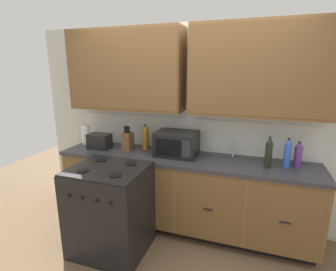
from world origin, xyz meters
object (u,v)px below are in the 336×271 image
paper_towel_roll (86,134)px  bottle_dark (269,153)px  stove_range (110,209)px  microwave (177,144)px  bottle_blue (288,153)px  bottle_violet (298,154)px  bottle_amber (145,137)px  knife_block (128,141)px  toaster (100,141)px

paper_towel_roll → bottle_dark: bottle_dark is taller
paper_towel_roll → stove_range: bearing=-43.1°
microwave → bottle_blue: size_ratio=1.51×
microwave → bottle_dark: 1.01m
paper_towel_roll → bottle_blue: size_ratio=0.82×
microwave → bottle_violet: size_ratio=1.80×
bottle_blue → stove_range: bearing=-159.0°
bottle_blue → bottle_amber: bottle_amber is taller
knife_block → bottle_violet: (1.94, 0.06, 0.02)m
stove_range → toaster: toaster is taller
toaster → bottle_dark: size_ratio=0.85×
stove_range → knife_block: 0.88m
bottle_violet → bottle_amber: 1.75m
bottle_violet → bottle_amber: size_ratio=0.84×
microwave → bottle_violet: (1.30, 0.06, -0.01)m
microwave → stove_range: bearing=-127.5°
bottle_dark → toaster: bearing=179.5°
paper_towel_roll → bottle_dark: 2.32m
bottle_amber → paper_towel_roll: bearing=-177.4°
stove_range → bottle_blue: 1.92m
bottle_violet → bottle_dark: (-0.29, -0.14, 0.03)m
bottle_violet → bottle_blue: bottle_blue is taller
paper_towel_roll → microwave: bearing=-2.8°
bottle_amber → bottle_dark: bottle_dark is taller
microwave → paper_towel_roll: microwave is taller
knife_block → bottle_violet: knife_block is taller
knife_block → bottle_dark: 1.65m
bottle_amber → bottle_dark: bearing=-7.2°
microwave → bottle_dark: bearing=-4.5°
stove_range → paper_towel_roll: (-0.79, 0.74, 0.58)m
stove_range → bottle_violet: bottle_violet is taller
bottle_dark → bottle_violet: bearing=25.2°
knife_block → paper_towel_roll: (-0.66, 0.07, 0.01)m
bottle_dark → stove_range: bearing=-158.7°
microwave → toaster: bearing=-176.5°
paper_towel_roll → bottle_amber: bearing=2.6°
bottle_violet → bottle_blue: bearing=-145.1°
paper_towel_roll → bottle_blue: bottle_blue is taller
bottle_amber → bottle_dark: 1.46m
bottle_blue → bottle_dark: (-0.18, -0.06, 0.01)m
knife_block → bottle_violet: size_ratio=1.16×
stove_range → microwave: (0.52, 0.67, 0.59)m
stove_range → paper_towel_roll: size_ratio=3.65×
knife_block → paper_towel_roll: bearing=174.2°
microwave → bottle_amber: bottle_amber is taller
toaster → bottle_violet: bottle_violet is taller
microwave → paper_towel_roll: size_ratio=1.85×
microwave → bottle_violet: microwave is taller
toaster → knife_block: (0.37, 0.06, 0.02)m
microwave → toaster: microwave is taller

